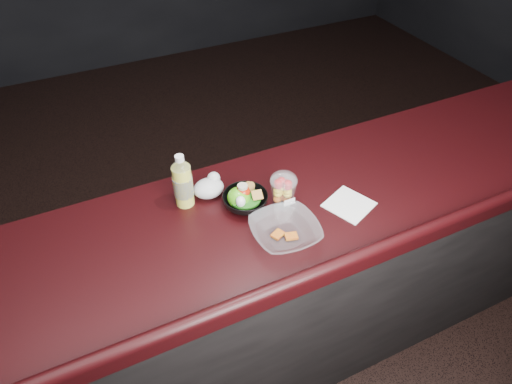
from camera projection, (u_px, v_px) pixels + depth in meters
room_shell at (323, 33)px, 1.00m from camera, size 8.00×8.00×8.00m
counter at (260, 293)px, 2.08m from camera, size 4.06×0.71×1.02m
lemonade_bottle at (183, 184)px, 1.72m from camera, size 0.08×0.08×0.23m
fruit_cup at (283, 189)px, 1.73m from camera, size 0.10×0.10×0.15m
green_apple at (239, 198)px, 1.74m from camera, size 0.09×0.09×0.09m
plastic_bag at (209, 187)px, 1.79m from camera, size 0.12×0.10×0.09m
snack_bowl at (245, 200)px, 1.75m from camera, size 0.23×0.23×0.10m
takeout_bowl at (285, 231)px, 1.63m from camera, size 0.25×0.25×0.06m
paper_napkin at (349, 205)px, 1.77m from camera, size 0.21×0.21×0.00m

